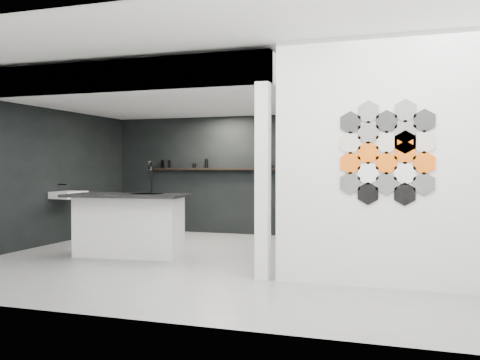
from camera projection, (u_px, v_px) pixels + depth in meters
name	position (u px, v px, depth m)	size (l,w,h in m)	color
floor	(227.00, 261.00, 7.61)	(7.00, 6.00, 0.01)	slate
partition_panel	(385.00, 162.00, 5.93)	(2.45, 0.15, 2.80)	silver
bay_clad_back	(216.00, 175.00, 10.81)	(4.40, 0.04, 2.35)	black
bay_clad_left	(65.00, 176.00, 9.63)	(0.04, 4.00, 2.35)	black
bulkhead	(174.00, 94.00, 8.91)	(4.40, 4.00, 0.40)	silver
corner_column	(263.00, 181.00, 6.38)	(0.16, 0.16, 2.35)	silver
fascia_beam	(111.00, 76.00, 7.09)	(4.40, 0.16, 0.40)	silver
wall_basin	(69.00, 195.00, 9.37)	(0.40, 0.60, 0.12)	silver
display_shelf	(219.00, 169.00, 10.68)	(3.00, 0.15, 0.04)	black
kitchen_island	(129.00, 224.00, 8.00)	(1.85, 0.97, 1.43)	silver
stockpot	(166.00, 164.00, 11.04)	(0.19, 0.19, 0.16)	black
kettle	(266.00, 164.00, 10.36)	(0.17, 0.17, 0.14)	black
glass_bowl	(285.00, 166.00, 10.25)	(0.12, 0.12, 0.09)	gray
glass_vase	(285.00, 164.00, 10.25)	(0.10, 0.10, 0.14)	gray
bottle_dark	(206.00, 163.00, 10.76)	(0.07, 0.07, 0.18)	black
utensil_cup	(194.00, 166.00, 10.84)	(0.07, 0.07, 0.09)	black
hex_tile_cluster	(387.00, 152.00, 5.83)	(1.04, 0.02, 1.16)	black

